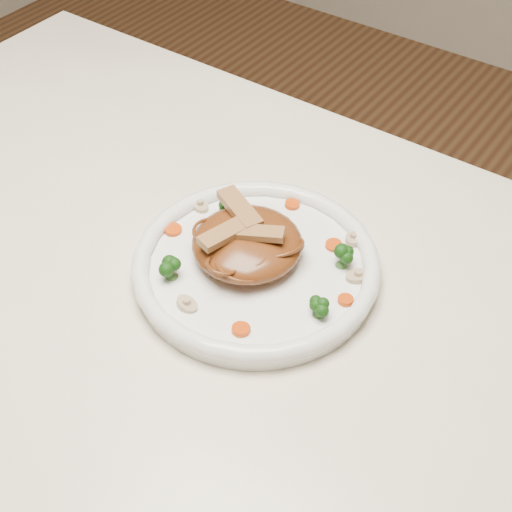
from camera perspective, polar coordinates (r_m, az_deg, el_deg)
The scene contains 19 objects.
table at distance 0.88m, azimuth -5.37°, elevation -7.18°, with size 1.20×0.80×0.75m.
plate at distance 0.82m, azimuth 0.00°, elevation -1.10°, with size 0.27×0.27×0.02m, color white.
noodle_mound at distance 0.81m, azimuth -0.69°, elevation 1.01°, with size 0.12×0.12×0.04m, color brown.
chicken_a at distance 0.78m, azimuth 0.10°, elevation 1.81°, with size 0.06×0.02×0.01m, color #A0724B.
chicken_b at distance 0.81m, azimuth -1.29°, elevation 3.73°, with size 0.07×0.02×0.01m, color #A0724B.
chicken_c at distance 0.79m, azimuth -2.39°, elevation 1.81°, with size 0.06×0.02×0.01m, color #A0724B.
broccoli_0 at distance 0.80m, azimuth 6.78°, elevation 0.08°, with size 0.03×0.03×0.03m, color #11440E, non-canonical shape.
broccoli_1 at distance 0.86m, azimuth -2.32°, elevation 3.78°, with size 0.02×0.02×0.03m, color #11440E, non-canonical shape.
broccoli_2 at distance 0.79m, azimuth -6.68°, elevation -0.98°, with size 0.02×0.02×0.03m, color #11440E, non-canonical shape.
broccoli_3 at distance 0.75m, azimuth 5.00°, elevation -3.94°, with size 0.02×0.02×0.03m, color #11440E, non-canonical shape.
carrot_0 at distance 0.83m, azimuth 6.10°, elevation 0.85°, with size 0.02×0.02×0.01m, color #DF3E08.
carrot_1 at distance 0.85m, azimuth -6.52°, elevation 2.06°, with size 0.02×0.02×0.01m, color #DF3E08.
carrot_2 at distance 0.78m, azimuth 7.03°, elevation -3.42°, with size 0.02×0.02×0.01m, color #DF3E08.
carrot_3 at distance 0.88m, azimuth 2.85°, elevation 4.06°, with size 0.02×0.02×0.01m, color #DF3E08.
carrot_4 at distance 0.74m, azimuth -1.18°, elevation -5.74°, with size 0.02×0.02×0.01m, color #DF3E08.
mushroom_0 at distance 0.77m, azimuth -5.42°, elevation -3.78°, with size 0.03×0.03×0.01m, color beige.
mushroom_1 at distance 0.80m, azimuth 7.98°, elevation -1.57°, with size 0.03×0.03×0.01m, color beige.
mushroom_2 at distance 0.88m, azimuth -4.39°, elevation 3.96°, with size 0.03×0.03×0.01m, color beige.
mushroom_3 at distance 0.84m, azimuth 7.63°, elevation 1.36°, with size 0.03×0.03×0.01m, color beige.
Camera 1 is at (0.38, -0.40, 1.34)m, focal length 51.09 mm.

